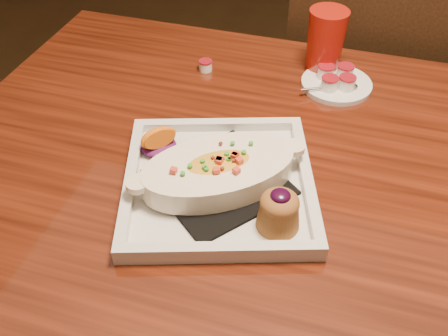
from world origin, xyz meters
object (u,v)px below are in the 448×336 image
(chair_far, at_px, (355,95))
(red_tumbler, at_px, (325,41))
(saucer, at_px, (336,82))
(plate, at_px, (222,178))
(table, at_px, (334,215))

(chair_far, distance_m, red_tumbler, 0.44)
(saucer, xyz_separation_m, red_tumbler, (-0.04, 0.06, 0.06))
(chair_far, height_order, saucer, chair_far)
(plate, bearing_deg, red_tumbler, 58.51)
(saucer, bearing_deg, table, -79.83)
(chair_far, height_order, plate, chair_far)
(saucer, bearing_deg, red_tumbler, 123.29)
(chair_far, relative_size, red_tumbler, 6.63)
(chair_far, distance_m, saucer, 0.44)
(plate, relative_size, saucer, 2.62)
(table, xyz_separation_m, red_tumbler, (-0.09, 0.34, 0.17))
(plate, height_order, red_tumbler, red_tumbler)
(table, bearing_deg, saucer, 100.17)
(table, distance_m, plate, 0.25)
(plate, xyz_separation_m, saucer, (0.14, 0.37, -0.02))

